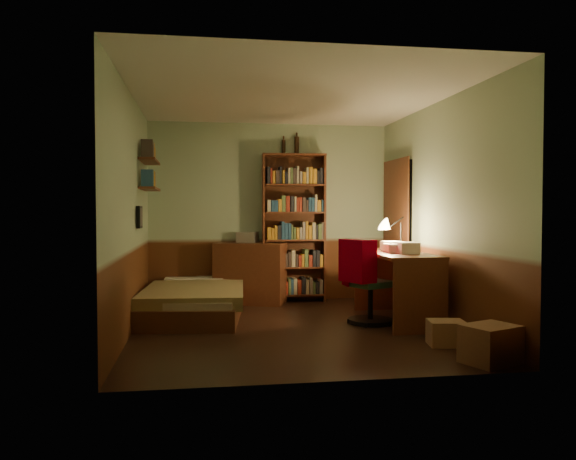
{
  "coord_description": "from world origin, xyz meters",
  "views": [
    {
      "loc": [
        -1.0,
        -6.2,
        1.33
      ],
      "look_at": [
        0.0,
        0.25,
        1.1
      ],
      "focal_mm": 35.0,
      "sensor_mm": 36.0,
      "label": 1
    }
  ],
  "objects": [
    {
      "name": "wall_shelf_upper",
      "position": [
        -1.64,
        1.1,
        1.95
      ],
      "size": [
        0.2,
        0.9,
        0.03
      ],
      "primitive_type": "cube",
      "color": "#532715",
      "rests_on": "wall_left"
    },
    {
      "name": "cardboard_box_b",
      "position": [
        1.38,
        -1.03,
        0.12
      ],
      "size": [
        0.39,
        0.34,
        0.24
      ],
      "primitive_type": "cube",
      "rotation": [
        0.0,
        0.0,
        -0.16
      ],
      "color": "#8E6648",
      "rests_on": "ground"
    },
    {
      "name": "bottle_left",
      "position": [
        0.2,
        1.96,
        2.25
      ],
      "size": [
        0.07,
        0.07,
        0.21
      ],
      "primitive_type": "cylinder",
      "rotation": [
        0.0,
        0.0,
        -0.17
      ],
      "color": "black",
      "rests_on": "bookshelf"
    },
    {
      "name": "framed_picture",
      "position": [
        -1.72,
        0.6,
        1.25
      ],
      "size": [
        0.04,
        0.32,
        0.26
      ],
      "primitive_type": "cube",
      "color": "black",
      "rests_on": "wall_left"
    },
    {
      "name": "dresser",
      "position": [
        -0.31,
        1.76,
        0.43
      ],
      "size": [
        1.08,
        0.8,
        0.87
      ],
      "primitive_type": "cube",
      "rotation": [
        0.0,
        0.0,
        -0.36
      ],
      "color": "#532715",
      "rests_on": "ground"
    },
    {
      "name": "wall_back",
      "position": [
        0.0,
        2.01,
        1.3
      ],
      "size": [
        3.5,
        0.02,
        2.6
      ],
      "primitive_type": "cube",
      "color": "#99B391",
      "rests_on": "ground"
    },
    {
      "name": "paper_stack",
      "position": [
        1.4,
        0.68,
        0.88
      ],
      "size": [
        0.25,
        0.3,
        0.1
      ],
      "primitive_type": "cube",
      "rotation": [
        0.0,
        0.0,
        -0.25
      ],
      "color": "silver",
      "rests_on": "desk"
    },
    {
      "name": "office_chair",
      "position": [
        0.96,
        0.12,
        0.55
      ],
      "size": [
        0.7,
        0.67,
        1.1
      ],
      "primitive_type": "cube",
      "rotation": [
        0.0,
        0.0,
        0.43
      ],
      "color": "#2D5F3C",
      "rests_on": "ground"
    },
    {
      "name": "mini_stereo",
      "position": [
        -0.34,
        1.89,
        0.94
      ],
      "size": [
        0.34,
        0.3,
        0.15
      ],
      "primitive_type": "cube",
      "rotation": [
        0.0,
        0.0,
        -0.39
      ],
      "color": "#B2B2B7",
      "rests_on": "dresser"
    },
    {
      "name": "bookshelf",
      "position": [
        0.34,
        1.85,
        1.07
      ],
      "size": [
        0.94,
        0.35,
        2.15
      ],
      "primitive_type": "cube",
      "rotation": [
        0.0,
        0.0,
        -0.07
      ],
      "color": "#532715",
      "rests_on": "ground"
    },
    {
      "name": "desk",
      "position": [
        1.31,
        0.22,
        0.41
      ],
      "size": [
        0.65,
        1.55,
        0.83
      ],
      "primitive_type": "cube",
      "rotation": [
        0.0,
        0.0,
        -0.01
      ],
      "color": "#532715",
      "rests_on": "ground"
    },
    {
      "name": "cardboard_box_a",
      "position": [
        1.48,
        -1.7,
        0.17
      ],
      "size": [
        0.55,
        0.5,
        0.33
      ],
      "primitive_type": "cube",
      "rotation": [
        0.0,
        0.0,
        0.38
      ],
      "color": "#8E6648",
      "rests_on": "ground"
    },
    {
      "name": "wall_shelf_lower",
      "position": [
        -1.64,
        1.1,
        1.6
      ],
      "size": [
        0.2,
        0.9,
        0.03
      ],
      "primitive_type": "cube",
      "color": "#532715",
      "rests_on": "wall_left"
    },
    {
      "name": "desk_lamp",
      "position": [
        1.48,
        0.53,
        1.11
      ],
      "size": [
        0.21,
        0.21,
        0.56
      ],
      "primitive_type": "cone",
      "rotation": [
        0.0,
        0.0,
        0.35
      ],
      "color": "black",
      "rests_on": "desk"
    },
    {
      "name": "doorway",
      "position": [
        1.72,
        1.3,
        1.0
      ],
      "size": [
        0.06,
        0.9,
        2.0
      ],
      "primitive_type": "cube",
      "color": "black",
      "rests_on": "ground"
    },
    {
      "name": "wall_left",
      "position": [
        -1.76,
        0.0,
        1.3
      ],
      "size": [
        0.02,
        4.0,
        2.6
      ],
      "primitive_type": "cube",
      "color": "#99B391",
      "rests_on": "ground"
    },
    {
      "name": "wall_front",
      "position": [
        0.0,
        -2.01,
        1.3
      ],
      "size": [
        3.5,
        0.02,
        2.6
      ],
      "primitive_type": "cube",
      "color": "#99B391",
      "rests_on": "ground"
    },
    {
      "name": "wall_right",
      "position": [
        1.76,
        0.0,
        1.3
      ],
      "size": [
        0.02,
        4.0,
        2.6
      ],
      "primitive_type": "cube",
      "color": "#99B391",
      "rests_on": "ground"
    },
    {
      "name": "red_jacket",
      "position": [
        0.68,
        0.22,
        1.35
      ],
      "size": [
        0.23,
        0.42,
        0.49
      ],
      "primitive_type": "cube",
      "rotation": [
        0.0,
        0.0,
        -0.01
      ],
      "color": "#AF001B",
      "rests_on": "office_chair"
    },
    {
      "name": "floor",
      "position": [
        0.0,
        0.0,
        -0.01
      ],
      "size": [
        3.5,
        4.0,
        0.02
      ],
      "primitive_type": "cube",
      "color": "black",
      "rests_on": "ground"
    },
    {
      "name": "bed",
      "position": [
        -1.09,
        0.97,
        0.32
      ],
      "size": [
        1.4,
        2.27,
        0.64
      ],
      "primitive_type": "cube",
      "rotation": [
        0.0,
        0.0,
        -0.12
      ],
      "color": "olive",
      "rests_on": "ground"
    },
    {
      "name": "ceiling",
      "position": [
        0.0,
        0.0,
        2.61
      ],
      "size": [
        3.5,
        4.0,
        0.02
      ],
      "primitive_type": "cube",
      "color": "silver",
      "rests_on": "wall_back"
    },
    {
      "name": "door_trim",
      "position": [
        1.69,
        1.3,
        1.0
      ],
      "size": [
        0.02,
        0.98,
        2.08
      ],
      "primitive_type": "cube",
      "color": "#4A2615",
      "rests_on": "ground"
    },
    {
      "name": "bottle_right",
      "position": [
        0.4,
        1.96,
        2.28
      ],
      "size": [
        0.09,
        0.09,
        0.27
      ],
      "primitive_type": "cylinder",
      "rotation": [
        0.0,
        0.0,
        -0.41
      ],
      "color": "black",
      "rests_on": "bookshelf"
    }
  ]
}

